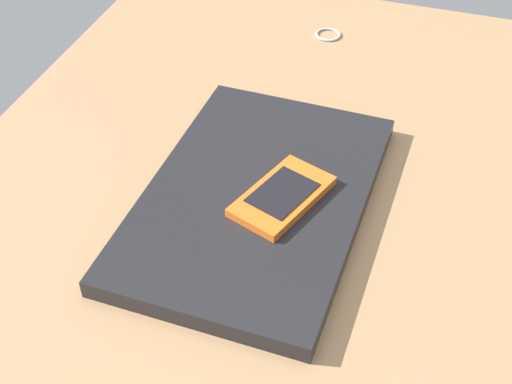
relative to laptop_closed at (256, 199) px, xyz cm
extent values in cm
cube|color=#9E7751|center=(-9.59, -4.85, -2.52)|extent=(120.00, 80.00, 3.00)
cube|color=black|center=(0.00, 0.00, 0.00)|extent=(35.20, 23.16, 2.04)
cube|color=orange|center=(-0.31, -2.97, 1.48)|extent=(12.58, 9.56, 0.93)
cube|color=black|center=(-0.31, -2.97, 2.02)|extent=(8.13, 6.86, 0.14)
torus|color=silver|center=(37.32, 1.44, -0.84)|extent=(3.67, 3.67, 0.36)
camera|label=1|loc=(-53.88, -17.83, 52.01)|focal=50.98mm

